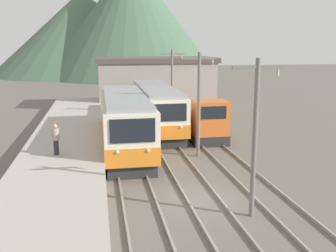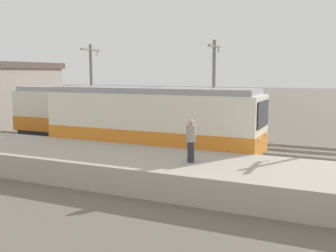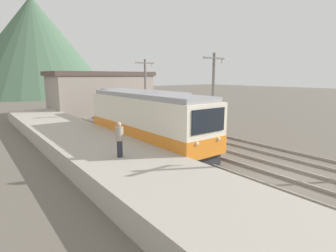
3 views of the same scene
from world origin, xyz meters
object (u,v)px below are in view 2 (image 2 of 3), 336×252
(commuter_train_left, at_px, (153,126))
(shunting_locomotive, at_px, (158,121))
(catenary_mast_far, at_px, (92,87))
(catenary_mast_mid, at_px, (214,90))
(commuter_train_center, at_px, (96,117))
(person_on_platform, at_px, (191,139))

(commuter_train_left, height_order, shunting_locomotive, commuter_train_left)
(catenary_mast_far, bearing_deg, catenary_mast_mid, -90.00)
(commuter_train_center, bearing_deg, catenary_mast_mid, -78.21)
(commuter_train_left, relative_size, catenary_mast_far, 1.78)
(person_on_platform, bearing_deg, catenary_mast_far, 51.80)
(catenary_mast_far, distance_m, person_on_platform, 13.33)
(commuter_train_left, xyz_separation_m, person_on_platform, (-3.88, -3.61, 0.21))
(commuter_train_center, height_order, person_on_platform, commuter_train_center)
(shunting_locomotive, bearing_deg, catenary_mast_mid, -108.96)
(shunting_locomotive, height_order, person_on_platform, shunting_locomotive)
(catenary_mast_far, bearing_deg, person_on_platform, -128.20)
(catenary_mast_mid, distance_m, person_on_platform, 8.52)
(shunting_locomotive, relative_size, catenary_mast_mid, 0.92)
(commuter_train_center, xyz_separation_m, catenary_mast_mid, (1.51, -7.22, 1.81))
(shunting_locomotive, height_order, catenary_mast_far, catenary_mast_far)
(shunting_locomotive, bearing_deg, person_on_platform, -147.62)
(catenary_mast_mid, bearing_deg, catenary_mast_far, 90.00)
(commuter_train_center, relative_size, catenary_mast_far, 1.81)
(shunting_locomotive, xyz_separation_m, catenary_mast_mid, (-1.49, -4.34, 2.25))
(person_on_platform, bearing_deg, catenary_mast_mid, 12.37)
(commuter_train_left, xyz_separation_m, catenary_mast_mid, (4.31, -1.81, 1.74))
(commuter_train_left, distance_m, catenary_mast_far, 8.23)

